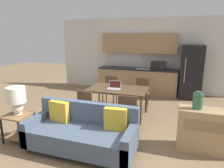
% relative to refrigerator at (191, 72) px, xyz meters
% --- Properties ---
extents(ground_plane, '(20.00, 20.00, 0.00)m').
position_rel_refrigerator_xyz_m(ground_plane, '(-1.83, -4.22, -0.89)').
color(ground_plane, '#7F6647').
extents(wall_back, '(6.40, 0.07, 2.70)m').
position_rel_refrigerator_xyz_m(wall_back, '(-1.84, 0.41, 0.46)').
color(wall_back, silver).
rests_on(wall_back, ground_plane).
extents(kitchen_counter, '(2.88, 0.65, 2.15)m').
position_rel_refrigerator_xyz_m(kitchen_counter, '(-1.81, 0.11, -0.05)').
color(kitchen_counter, tan).
rests_on(kitchen_counter, ground_plane).
extents(refrigerator, '(0.70, 0.76, 1.78)m').
position_rel_refrigerator_xyz_m(refrigerator, '(0.00, 0.00, 0.00)').
color(refrigerator, black).
rests_on(refrigerator, ground_plane).
extents(dining_table, '(1.51, 0.94, 0.73)m').
position_rel_refrigerator_xyz_m(dining_table, '(-1.87, -2.27, -0.22)').
color(dining_table, brown).
rests_on(dining_table, ground_plane).
extents(couch, '(1.98, 0.80, 0.85)m').
position_rel_refrigerator_xyz_m(couch, '(-1.98, -4.09, -0.55)').
color(couch, '#3D2D1E').
rests_on(couch, ground_plane).
extents(side_table, '(0.47, 0.47, 0.56)m').
position_rel_refrigerator_xyz_m(side_table, '(-3.34, -4.20, -0.51)').
color(side_table, olive).
rests_on(side_table, ground_plane).
extents(table_lamp, '(0.35, 0.35, 0.55)m').
position_rel_refrigerator_xyz_m(table_lamp, '(-3.35, -4.17, 0.01)').
color(table_lamp, silver).
rests_on(table_lamp, side_table).
extents(credenza, '(0.98, 0.40, 0.80)m').
position_rel_refrigerator_xyz_m(credenza, '(0.15, -3.40, -0.49)').
color(credenza, tan).
rests_on(credenza, ground_plane).
extents(vase, '(0.17, 0.17, 0.32)m').
position_rel_refrigerator_xyz_m(vase, '(-0.04, -3.40, 0.06)').
color(vase, '#336047').
rests_on(vase, credenza).
extents(dining_chair_near_left, '(0.48, 0.48, 0.85)m').
position_rel_refrigerator_xyz_m(dining_chair_near_left, '(-2.36, -3.05, -0.40)').
color(dining_chair_near_left, brown).
rests_on(dining_chair_near_left, ground_plane).
extents(dining_chair_far_right, '(0.43, 0.43, 0.85)m').
position_rel_refrigerator_xyz_m(dining_chair_far_right, '(-1.38, -1.45, -0.40)').
color(dining_chair_far_right, brown).
rests_on(dining_chair_far_right, ground_plane).
extents(dining_chair_far_left, '(0.44, 0.44, 0.85)m').
position_rel_refrigerator_xyz_m(dining_chair_far_left, '(-2.35, -1.46, -0.40)').
color(dining_chair_far_left, brown).
rests_on(dining_chair_far_left, ground_plane).
extents(dining_chair_near_right, '(0.46, 0.46, 0.85)m').
position_rel_refrigerator_xyz_m(dining_chair_near_right, '(-1.38, -3.10, -0.40)').
color(dining_chair_near_right, brown).
rests_on(dining_chair_near_right, ground_plane).
extents(laptop, '(0.32, 0.26, 0.20)m').
position_rel_refrigerator_xyz_m(laptop, '(-1.95, -2.32, -0.11)').
color(laptop, '#B7BABC').
rests_on(laptop, dining_table).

